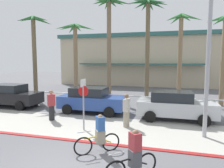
{
  "coord_description": "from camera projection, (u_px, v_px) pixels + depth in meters",
  "views": [
    {
      "loc": [
        3.23,
        -5.95,
        3.48
      ],
      "look_at": [
        -0.14,
        6.0,
        2.1
      ],
      "focal_mm": 34.2,
      "sensor_mm": 36.0,
      "label": 1
    }
  ],
  "objects": [
    {
      "name": "palm_tree_4",
      "position": [
        181.0,
        38.0,
        18.01
      ],
      "size": [
        3.06,
        3.0,
        7.39
      ],
      "color": "#846B4C",
      "rests_on": "ground"
    },
    {
      "name": "cyclist_yellow_0",
      "position": [
        99.0,
        135.0,
        8.02
      ],
      "size": [
        1.47,
        1.16,
        1.5
      ],
      "color": "black",
      "rests_on": "ground"
    },
    {
      "name": "ground_plane",
      "position": [
        128.0,
        105.0,
        16.52
      ],
      "size": [
        80.0,
        80.0,
        0.0
      ],
      "primitive_type": "plane",
      "color": "#5B5B60"
    },
    {
      "name": "car_blue_1",
      "position": [
        92.0,
        100.0,
        14.16
      ],
      "size": [
        4.4,
        2.02,
        1.69
      ],
      "color": "#284793",
      "rests_on": "ground"
    },
    {
      "name": "palm_tree_3",
      "position": [
        148.0,
        24.0,
        17.6
      ],
      "size": [
        3.38,
        3.38,
        8.47
      ],
      "color": "brown",
      "rests_on": "ground"
    },
    {
      "name": "building_backdrop",
      "position": [
        143.0,
        60.0,
        31.97
      ],
      "size": [
        23.41,
        10.02,
        7.06
      ],
      "color": "#BCAD8E",
      "rests_on": "ground"
    },
    {
      "name": "palm_tree_1",
      "position": [
        75.0,
        41.0,
        18.86
      ],
      "size": [
        3.25,
        2.91,
        6.72
      ],
      "color": "#846B4C",
      "rests_on": "ground"
    },
    {
      "name": "car_silver_2",
      "position": [
        175.0,
        105.0,
        12.39
      ],
      "size": [
        4.4,
        2.02,
        1.69
      ],
      "color": "#B2B7BC",
      "rests_on": "ground"
    },
    {
      "name": "sidewalk_strip",
      "position": [
        105.0,
        128.0,
        10.97
      ],
      "size": [
        44.0,
        4.0,
        0.02
      ],
      "primitive_type": "cube",
      "color": "#ADAAA0",
      "rests_on": "ground"
    },
    {
      "name": "car_black_0",
      "position": [
        11.0,
        95.0,
        15.96
      ],
      "size": [
        4.4,
        2.02,
        1.69
      ],
      "color": "black",
      "rests_on": "ground"
    },
    {
      "name": "stop_sign_bike_lane",
      "position": [
        83.0,
        97.0,
        10.5
      ],
      "size": [
        0.52,
        0.56,
        2.56
      ],
      "color": "gray",
      "rests_on": "ground"
    },
    {
      "name": "palm_tree_2",
      "position": [
        110.0,
        24.0,
        17.47
      ],
      "size": [
        3.3,
        3.23,
        8.54
      ],
      "color": "#756047",
      "rests_on": "ground"
    },
    {
      "name": "rail_fence",
      "position": [
        123.0,
        98.0,
        14.99
      ],
      "size": [
        26.79,
        0.08,
        1.04
      ],
      "color": "white",
      "rests_on": "ground"
    },
    {
      "name": "streetlight_curb",
      "position": [
        210.0,
        41.0,
        8.99
      ],
      "size": [
        0.24,
        2.54,
        7.5
      ],
      "color": "#9EA0A5",
      "rests_on": "ground"
    },
    {
      "name": "pedestrian_0",
      "position": [
        126.0,
        112.0,
        11.06
      ],
      "size": [
        0.36,
        0.43,
        1.76
      ],
      "color": "gray",
      "rests_on": "ground"
    },
    {
      "name": "curb_paint",
      "position": [
        91.0,
        142.0,
        9.05
      ],
      "size": [
        44.0,
        0.24,
        0.03
      ],
      "primitive_type": "cube",
      "color": "maroon",
      "rests_on": "ground"
    },
    {
      "name": "cyclist_black_1",
      "position": [
        134.0,
        156.0,
        6.25
      ],
      "size": [
        1.37,
        1.28,
        1.5
      ],
      "color": "black",
      "rests_on": "ground"
    },
    {
      "name": "palm_tree_0",
      "position": [
        34.0,
        40.0,
        18.37
      ],
      "size": [
        2.82,
        2.96,
        7.27
      ],
      "color": "brown",
      "rests_on": "ground"
    },
    {
      "name": "pedestrian_1",
      "position": [
        51.0,
        106.0,
        12.33
      ],
      "size": [
        0.46,
        0.47,
        1.78
      ],
      "color": "#232326",
      "rests_on": "ground"
    }
  ]
}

